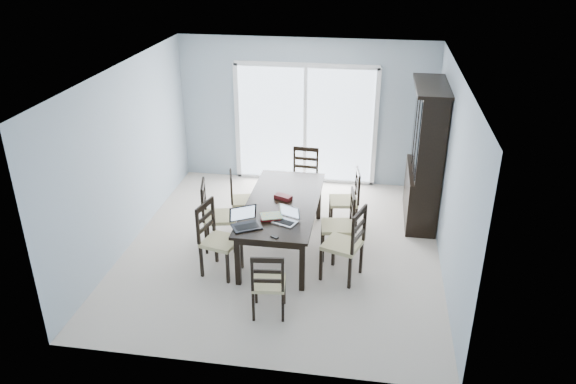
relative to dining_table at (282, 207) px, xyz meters
name	(u,v)px	position (x,y,z in m)	size (l,w,h in m)	color
floor	(283,248)	(0.00, 0.00, -0.67)	(5.00, 5.00, 0.00)	beige
ceiling	(282,72)	(0.00, 0.00, 1.93)	(5.00, 5.00, 0.00)	white
back_wall	(306,112)	(0.00, 2.50, 0.63)	(4.50, 0.02, 2.60)	#98A9B6
wall_left	(127,157)	(-2.25, 0.00, 0.63)	(0.02, 5.00, 2.60)	#98A9B6
wall_right	(451,176)	(2.25, 0.00, 0.63)	(0.02, 5.00, 2.60)	#98A9B6
balcony	(311,162)	(0.00, 3.50, -0.72)	(4.50, 2.00, 0.10)	gray
railing	(317,119)	(0.00, 4.50, -0.12)	(4.50, 0.06, 1.10)	#99999E
dining_table	(282,207)	(0.00, 0.00, 0.00)	(1.00, 2.20, 0.75)	black
china_hutch	(426,157)	(2.02, 1.25, 0.40)	(0.50, 1.38, 2.20)	black
sliding_door	(305,124)	(0.00, 2.48, 0.41)	(2.52, 0.05, 2.18)	silver
chair_left_near	(214,231)	(-0.80, -0.73, -0.06)	(0.54, 0.53, 1.17)	black
chair_left_mid	(212,208)	(-1.00, -0.11, -0.05)	(0.54, 0.53, 1.18)	black
chair_left_far	(238,193)	(-0.80, 0.60, -0.13)	(0.48, 0.48, 1.02)	black
chair_right_near	(350,237)	(0.99, -0.64, -0.04)	(0.59, 0.58, 1.20)	black
chair_right_mid	(344,218)	(0.88, -0.06, -0.07)	(0.49, 0.48, 1.14)	black
chair_right_far	(350,193)	(0.92, 0.79, -0.09)	(0.48, 0.47, 1.11)	black
chair_end_near	(268,278)	(0.10, -1.61, -0.13)	(0.43, 0.44, 1.03)	black
chair_end_far	(304,171)	(0.12, 1.48, -0.07)	(0.46, 0.47, 1.15)	black
laptop_dark	(246,223)	(-0.34, -0.80, 0.14)	(0.44, 0.40, 0.25)	black
laptop_silver	(285,219)	(0.13, -0.60, 0.13)	(0.36, 0.31, 0.21)	#B2B2B5
book_stack	(271,217)	(-0.07, -0.51, 0.10)	(0.34, 0.30, 0.05)	maroon
cell_phone	(274,237)	(0.07, -1.00, 0.08)	(0.11, 0.05, 0.01)	black
game_box	(283,197)	(0.00, 0.09, 0.11)	(0.24, 0.12, 0.06)	#47100E
hot_tub	(264,136)	(-0.97, 3.53, -0.23)	(2.01, 1.87, 0.89)	maroon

